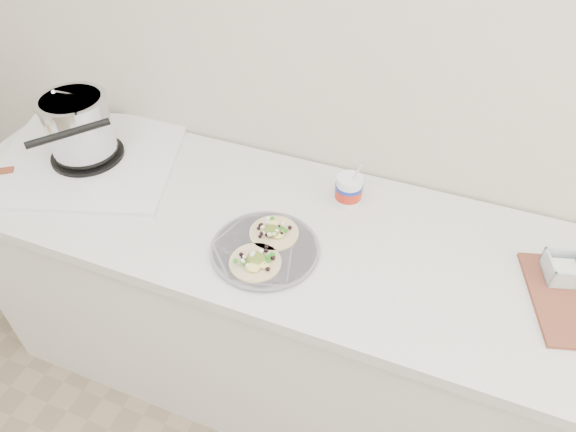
% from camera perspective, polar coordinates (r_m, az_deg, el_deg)
% --- Properties ---
extents(counter, '(2.44, 0.66, 0.90)m').
position_cam_1_polar(counter, '(1.85, 3.27, -11.73)').
color(counter, silver).
rests_on(counter, ground).
extents(stove, '(0.73, 0.71, 0.28)m').
position_cam_1_polar(stove, '(1.85, -21.90, 8.17)').
color(stove, silver).
rests_on(stove, counter).
extents(taco_plate, '(0.31, 0.31, 0.04)m').
position_cam_1_polar(taco_plate, '(1.44, -2.58, -3.47)').
color(taco_plate, slate).
rests_on(taco_plate, counter).
extents(tub, '(0.08, 0.08, 0.19)m').
position_cam_1_polar(tub, '(1.57, 6.89, 3.17)').
color(tub, white).
rests_on(tub, counter).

